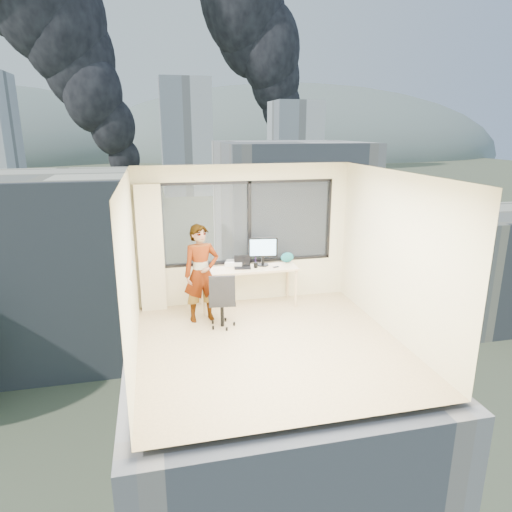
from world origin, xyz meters
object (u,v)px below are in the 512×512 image
object	(u,v)px
desk	(248,287)
monitor	(263,251)
game_console	(234,263)
person	(201,273)
handbag	(287,257)
laptop	(243,263)
chair	(222,299)

from	to	relation	value
desk	monitor	distance (m)	0.72
monitor	game_console	bearing A→B (deg)	172.85
game_console	person	bearing A→B (deg)	-117.55
desk	handbag	distance (m)	0.94
game_console	laptop	distance (m)	0.25
handbag	laptop	bearing A→B (deg)	-150.96
desk	person	xyz separation A→B (m)	(-0.91, -0.45, 0.47)
desk	game_console	distance (m)	0.51
chair	laptop	size ratio (longest dim) A/B	3.07
desk	handbag	world-z (taller)	handbag
desk	person	distance (m)	1.11
laptop	handbag	xyz separation A→B (m)	(0.90, 0.17, -0.00)
monitor	game_console	xyz separation A→B (m)	(-0.52, 0.14, -0.23)
chair	laptop	distance (m)	1.02
game_console	handbag	bearing A→B (deg)	16.34
game_console	handbag	distance (m)	1.02
monitor	game_console	world-z (taller)	monitor
person	game_console	world-z (taller)	person
desk	person	bearing A→B (deg)	-153.56
desk	game_console	size ratio (longest dim) A/B	5.71
desk	monitor	xyz separation A→B (m)	(0.30, 0.07, 0.65)
person	handbag	xyz separation A→B (m)	(1.71, 0.61, 0.00)
game_console	chair	bearing A→B (deg)	-92.63
monitor	desk	bearing A→B (deg)	-159.38
game_console	laptop	xyz separation A→B (m)	(0.12, -0.21, 0.06)
monitor	handbag	xyz separation A→B (m)	(0.50, 0.09, -0.17)
laptop	chair	bearing A→B (deg)	-114.44
laptop	monitor	bearing A→B (deg)	19.01
monitor	chair	bearing A→B (deg)	-128.64
monitor	game_console	size ratio (longest dim) A/B	1.72
chair	person	distance (m)	0.58
laptop	desk	bearing A→B (deg)	12.27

